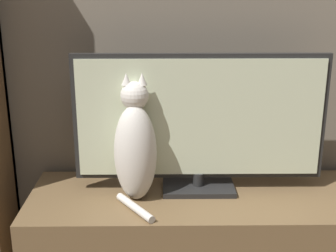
{
  "coord_description": "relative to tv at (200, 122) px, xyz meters",
  "views": [
    {
      "loc": [
        -0.16,
        -0.71,
        1.36
      ],
      "look_at": [
        -0.14,
        0.96,
        0.82
      ],
      "focal_mm": 50.0,
      "sensor_mm": 36.0,
      "label": 1
    }
  ],
  "objects": [
    {
      "name": "cat",
      "position": [
        -0.24,
        -0.07,
        -0.08
      ],
      "size": [
        0.16,
        0.28,
        0.48
      ],
      "rotation": [
        0.0,
        0.0,
        0.0
      ],
      "color": "silver",
      "rests_on": "tv_stand"
    },
    {
      "name": "tv",
      "position": [
        0.0,
        0.0,
        0.0
      ],
      "size": [
        0.97,
        0.17,
        0.55
      ],
      "color": "black",
      "rests_on": "tv_stand"
    }
  ]
}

